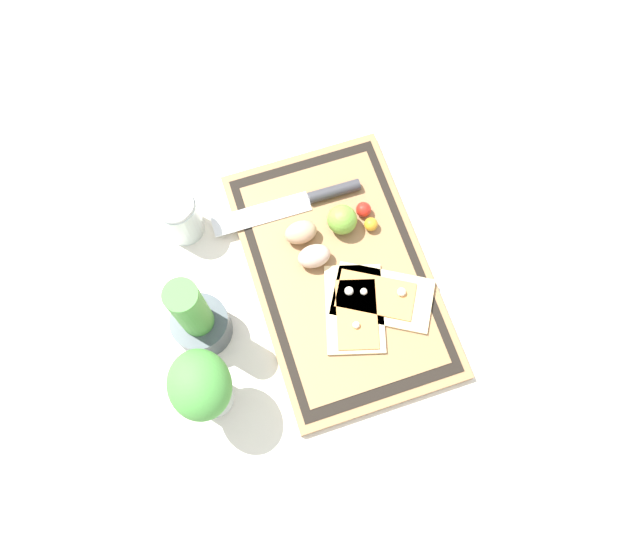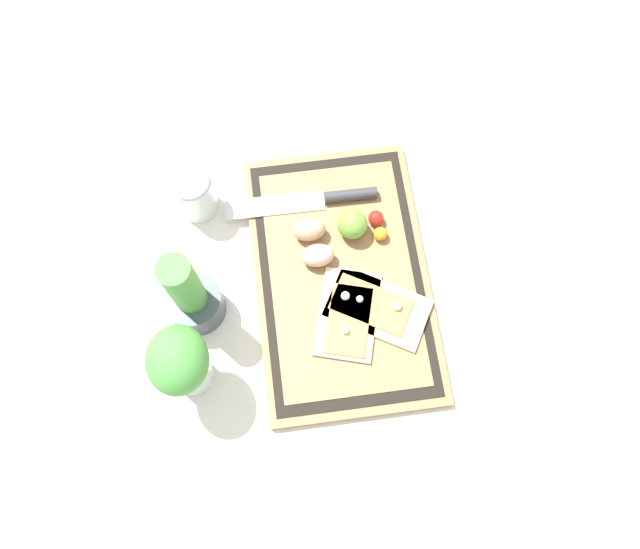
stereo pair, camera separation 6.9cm
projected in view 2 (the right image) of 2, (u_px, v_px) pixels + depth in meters
name	position (u px, v px, depth m)	size (l,w,h in m)	color
ground_plane	(341.00, 279.00, 1.15)	(6.00, 6.00, 0.00)	silver
cutting_board	(341.00, 277.00, 1.14)	(0.51, 0.31, 0.02)	#997047
pizza_slice_near	(377.00, 307.00, 1.10)	(0.18, 0.20, 0.02)	beige
pizza_slice_far	(348.00, 315.00, 1.10)	(0.19, 0.14, 0.02)	beige
knife	(327.00, 198.00, 1.17)	(0.04, 0.29, 0.02)	silver
egg_brown	(309.00, 230.00, 1.14)	(0.04, 0.06, 0.04)	tan
egg_pink	(318.00, 255.00, 1.12)	(0.04, 0.06, 0.04)	beige
lime	(352.00, 224.00, 1.13)	(0.06, 0.06, 0.06)	#70A838
cherry_tomato_red	(376.00, 218.00, 1.15)	(0.03, 0.03, 0.03)	red
cherry_tomato_yellow	(380.00, 234.00, 1.14)	(0.03, 0.03, 0.03)	gold
herb_pot	(191.00, 297.00, 1.06)	(0.10, 0.10, 0.22)	#3D474C
sauce_jar	(196.00, 195.00, 1.15)	(0.07, 0.07, 0.11)	silver
herb_glass	(181.00, 364.00, 0.99)	(0.11, 0.10, 0.18)	silver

